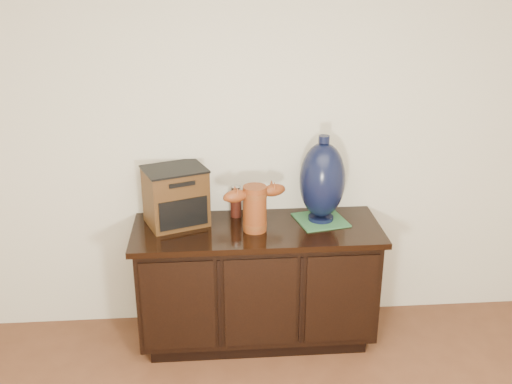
{
  "coord_description": "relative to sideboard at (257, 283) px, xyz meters",
  "views": [
    {
      "loc": [
        -0.26,
        -0.96,
        2.23
      ],
      "look_at": [
        -0.01,
        2.18,
        1.0
      ],
      "focal_mm": 42.0,
      "sensor_mm": 36.0,
      "label": 1
    }
  ],
  "objects": [
    {
      "name": "tv_radio",
      "position": [
        -0.47,
        0.1,
        0.54
      ],
      "size": [
        0.42,
        0.38,
        0.35
      ],
      "rotation": [
        0.0,
        0.0,
        0.36
      ],
      "color": "#402710",
      "rests_on": "sideboard"
    },
    {
      "name": "lamp_base",
      "position": [
        0.39,
        0.07,
        0.63
      ],
      "size": [
        0.32,
        0.32,
        0.52
      ],
      "rotation": [
        0.0,
        0.0,
        0.22
      ],
      "color": "black",
      "rests_on": "green_mat"
    },
    {
      "name": "green_mat",
      "position": [
        0.39,
        0.07,
        0.37
      ],
      "size": [
        0.33,
        0.33,
        0.01
      ],
      "primitive_type": "cube",
      "rotation": [
        0.0,
        0.0,
        0.22
      ],
      "color": "#2D663A",
      "rests_on": "sideboard"
    },
    {
      "name": "terracotta_vessel",
      "position": [
        -0.02,
        -0.03,
        0.52
      ],
      "size": [
        0.38,
        0.19,
        0.27
      ],
      "rotation": [
        0.0,
        0.0,
        0.33
      ],
      "color": "brown",
      "rests_on": "sideboard"
    },
    {
      "name": "sideboard",
      "position": [
        0.0,
        0.0,
        0.0
      ],
      "size": [
        1.46,
        0.56,
        0.75
      ],
      "color": "black",
      "rests_on": "ground"
    },
    {
      "name": "spray_can",
      "position": [
        -0.11,
        0.18,
        0.46
      ],
      "size": [
        0.07,
        0.07,
        0.2
      ],
      "color": "#591A0F",
      "rests_on": "sideboard"
    }
  ]
}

